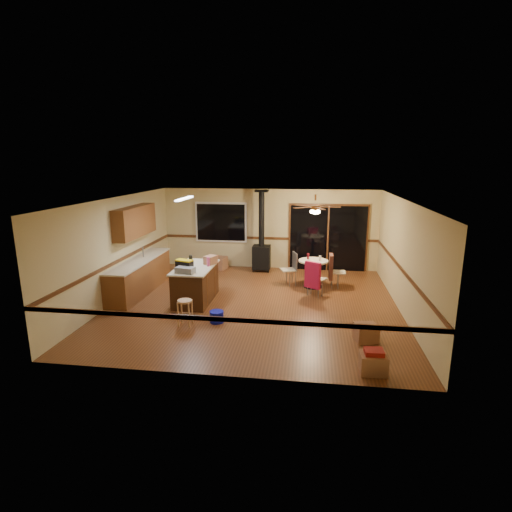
% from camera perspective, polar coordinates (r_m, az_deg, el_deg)
% --- Properties ---
extents(floor, '(7.00, 7.00, 0.00)m').
position_cam_1_polar(floor, '(10.06, -0.23, -6.78)').
color(floor, brown).
rests_on(floor, ground).
extents(ceiling, '(7.00, 7.00, 0.00)m').
position_cam_1_polar(ceiling, '(9.48, -0.25, 8.13)').
color(ceiling, silver).
rests_on(ceiling, ground).
extents(wall_back, '(7.00, 0.00, 7.00)m').
position_cam_1_polar(wall_back, '(13.10, 1.91, 3.86)').
color(wall_back, tan).
rests_on(wall_back, ground).
extents(wall_front, '(7.00, 0.00, 7.00)m').
position_cam_1_polar(wall_front, '(6.38, -4.68, -6.56)').
color(wall_front, tan).
rests_on(wall_front, ground).
extents(wall_left, '(0.00, 7.00, 7.00)m').
position_cam_1_polar(wall_left, '(10.74, -19.07, 1.00)').
color(wall_left, tan).
rests_on(wall_left, ground).
extents(wall_right, '(0.00, 7.00, 7.00)m').
position_cam_1_polar(wall_right, '(9.84, 20.38, -0.20)').
color(wall_right, tan).
rests_on(wall_right, ground).
extents(chair_rail, '(7.00, 7.00, 0.08)m').
position_cam_1_polar(chair_rail, '(9.76, -0.24, -1.26)').
color(chair_rail, '#4E2A13').
rests_on(chair_rail, ground).
extents(window, '(1.72, 0.10, 1.32)m').
position_cam_1_polar(window, '(13.27, -5.02, 4.82)').
color(window, black).
rests_on(window, ground).
extents(sliding_door, '(2.52, 0.10, 2.10)m').
position_cam_1_polar(sliding_door, '(13.04, 10.22, 2.50)').
color(sliding_door, black).
rests_on(sliding_door, ground).
extents(lower_cabinets, '(0.60, 3.00, 0.86)m').
position_cam_1_polar(lower_cabinets, '(11.26, -16.23, -2.82)').
color(lower_cabinets, brown).
rests_on(lower_cabinets, ground).
extents(countertop, '(0.64, 3.04, 0.04)m').
position_cam_1_polar(countertop, '(11.14, -16.38, -0.59)').
color(countertop, beige).
rests_on(countertop, lower_cabinets).
extents(upper_cabinets, '(0.35, 2.00, 0.80)m').
position_cam_1_polar(upper_cabinets, '(11.18, -16.90, 4.75)').
color(upper_cabinets, brown).
rests_on(upper_cabinets, ground).
extents(kitchen_island, '(0.88, 1.68, 0.90)m').
position_cam_1_polar(kitchen_island, '(10.22, -8.61, -3.93)').
color(kitchen_island, '#381E0E').
rests_on(kitchen_island, ground).
extents(wood_stove, '(0.55, 0.50, 2.52)m').
position_cam_1_polar(wood_stove, '(12.79, 0.79, 1.03)').
color(wood_stove, black).
rests_on(wood_stove, ground).
extents(ceiling_fan, '(0.24, 0.24, 0.55)m').
position_cam_1_polar(ceiling_fan, '(10.97, 8.45, 6.68)').
color(ceiling_fan, brown).
rests_on(ceiling_fan, ceiling).
extents(fluorescent_strip, '(0.10, 1.20, 0.04)m').
position_cam_1_polar(fluorescent_strip, '(10.18, -10.19, 8.06)').
color(fluorescent_strip, white).
rests_on(fluorescent_strip, ceiling).
extents(toolbox_grey, '(0.48, 0.32, 0.14)m').
position_cam_1_polar(toolbox_grey, '(9.56, -10.08, -1.98)').
color(toolbox_grey, slate).
rests_on(toolbox_grey, kitchen_island).
extents(toolbox_black, '(0.44, 0.32, 0.22)m').
position_cam_1_polar(toolbox_black, '(9.81, -10.18, -1.34)').
color(toolbox_black, black).
rests_on(toolbox_black, kitchen_island).
extents(toolbox_yellow_lid, '(0.44, 0.32, 0.03)m').
position_cam_1_polar(toolbox_yellow_lid, '(9.78, -10.21, -0.63)').
color(toolbox_yellow_lid, gold).
rests_on(toolbox_yellow_lid, toolbox_black).
extents(box_on_island, '(0.34, 0.38, 0.21)m').
position_cam_1_polar(box_on_island, '(10.28, -6.52, -0.56)').
color(box_on_island, '#905E40').
rests_on(box_on_island, kitchen_island).
extents(bottle_dark, '(0.11, 0.11, 0.31)m').
position_cam_1_polar(bottle_dark, '(10.00, -9.30, -0.75)').
color(bottle_dark, black).
rests_on(bottle_dark, kitchen_island).
extents(bottle_pink, '(0.08, 0.08, 0.23)m').
position_cam_1_polar(bottle_pink, '(10.06, -6.84, -0.81)').
color(bottle_pink, '#D84C8C').
rests_on(bottle_pink, kitchen_island).
extents(bottle_white, '(0.07, 0.07, 0.17)m').
position_cam_1_polar(bottle_white, '(10.41, -7.04, -0.51)').
color(bottle_white, white).
rests_on(bottle_white, kitchen_island).
extents(bar_stool, '(0.33, 0.33, 0.57)m').
position_cam_1_polar(bar_stool, '(8.84, -10.08, -7.96)').
color(bar_stool, tan).
rests_on(bar_stool, floor).
extents(blue_bucket, '(0.32, 0.32, 0.26)m').
position_cam_1_polar(blue_bucket, '(8.94, -5.64, -8.63)').
color(blue_bucket, '#0B11A1').
rests_on(blue_bucket, floor).
extents(dining_table, '(0.82, 0.82, 0.78)m').
position_cam_1_polar(dining_table, '(11.29, 8.16, -1.85)').
color(dining_table, black).
rests_on(dining_table, ground).
extents(glass_red, '(0.07, 0.07, 0.17)m').
position_cam_1_polar(glass_red, '(11.30, 7.45, -0.04)').
color(glass_red, '#590C14').
rests_on(glass_red, dining_table).
extents(glass_cream, '(0.08, 0.08, 0.15)m').
position_cam_1_polar(glass_cream, '(11.16, 9.14, -0.32)').
color(glass_cream, beige).
rests_on(glass_cream, dining_table).
extents(chair_left, '(0.52, 0.51, 0.51)m').
position_cam_1_polar(chair_left, '(11.41, 5.15, -1.28)').
color(chair_left, tan).
rests_on(chair_left, ground).
extents(chair_near, '(0.60, 0.62, 0.70)m').
position_cam_1_polar(chair_near, '(10.45, 8.17, -2.70)').
color(chair_near, tan).
rests_on(chair_near, ground).
extents(chair_right, '(0.46, 0.44, 0.70)m').
position_cam_1_polar(chair_right, '(11.34, 10.78, -1.52)').
color(chair_right, tan).
rests_on(chair_right, ground).
extents(box_under_window, '(0.61, 0.53, 0.42)m').
position_cam_1_polar(box_under_window, '(13.18, -5.41, -0.99)').
color(box_under_window, '#905E40').
rests_on(box_under_window, floor).
extents(box_corner_a, '(0.46, 0.39, 0.34)m').
position_cam_1_polar(box_corner_a, '(7.20, 16.39, -14.50)').
color(box_corner_a, '#905E40').
rests_on(box_corner_a, floor).
extents(box_corner_b, '(0.50, 0.45, 0.34)m').
position_cam_1_polar(box_corner_b, '(8.31, 15.45, -10.52)').
color(box_corner_b, '#905E40').
rests_on(box_corner_b, floor).
extents(box_small_red, '(0.32, 0.27, 0.08)m').
position_cam_1_polar(box_small_red, '(7.11, 16.50, -13.01)').
color(box_small_red, maroon).
rests_on(box_small_red, box_corner_a).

